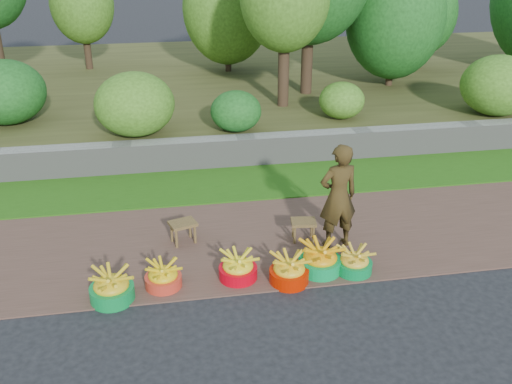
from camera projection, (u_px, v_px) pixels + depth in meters
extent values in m
plane|color=black|center=(297.00, 290.00, 7.00)|extent=(120.00, 120.00, 0.00)
cube|color=brown|center=(277.00, 239.00, 8.11)|extent=(80.00, 2.50, 0.02)
cube|color=#265C12|center=(253.00, 182.00, 9.89)|extent=(80.00, 1.50, 0.04)
cube|color=gray|center=(246.00, 151.00, 10.54)|extent=(80.00, 0.35, 0.55)
cube|color=#43451F|center=(217.00, 85.00, 14.92)|extent=(80.00, 10.00, 0.50)
cylinder|color=#312317|center=(307.00, 49.00, 12.90)|extent=(0.26, 0.26, 2.02)
cylinder|color=#312317|center=(284.00, 65.00, 12.03)|extent=(0.24, 0.24, 1.75)
cylinder|color=#312317|center=(228.00, 53.00, 15.11)|extent=(0.16, 0.16, 0.94)
ellipsoid|color=#43771F|center=(227.00, 8.00, 14.62)|extent=(2.29, 2.29, 2.86)
cylinder|color=#312317|center=(420.00, 51.00, 15.47)|extent=(0.16, 0.16, 0.92)
ellipsoid|color=#1B591B|center=(424.00, 14.00, 15.05)|extent=(1.72, 1.72, 2.15)
cylinder|color=#312317|center=(87.00, 46.00, 15.30)|extent=(0.19, 0.19, 1.21)
ellipsoid|color=#43771F|center=(82.00, 4.00, 14.84)|extent=(1.64, 1.64, 2.05)
cylinder|color=#312317|center=(390.00, 66.00, 13.77)|extent=(0.16, 0.16, 0.93)
ellipsoid|color=#1B591B|center=(395.00, 17.00, 13.28)|extent=(2.31, 2.31, 2.89)
ellipsoid|color=#43771F|center=(135.00, 104.00, 10.43)|extent=(1.46, 1.46, 1.17)
ellipsoid|color=#43771F|center=(342.00, 100.00, 11.44)|extent=(0.91, 0.91, 0.73)
ellipsoid|color=#1B591B|center=(236.00, 111.00, 10.72)|extent=(0.96, 0.96, 0.77)
ellipsoid|color=#43771F|center=(499.00, 85.00, 11.56)|extent=(1.52, 1.52, 1.22)
ellipsoid|color=#1B591B|center=(5.00, 92.00, 11.05)|extent=(1.56, 1.56, 1.24)
cylinder|color=#087C33|center=(112.00, 293.00, 6.77)|extent=(0.53, 0.53, 0.19)
ellipsoid|color=gold|center=(111.00, 283.00, 6.71)|extent=(0.46, 0.46, 0.30)
cylinder|color=red|center=(163.00, 282.00, 7.02)|extent=(0.45, 0.45, 0.16)
ellipsoid|color=gold|center=(163.00, 273.00, 6.96)|extent=(0.40, 0.40, 0.26)
cylinder|color=#C20010|center=(238.00, 273.00, 7.18)|extent=(0.49, 0.49, 0.17)
ellipsoid|color=yellow|center=(238.00, 264.00, 7.12)|extent=(0.43, 0.43, 0.28)
cylinder|color=#B01700|center=(289.00, 276.00, 7.11)|extent=(0.50, 0.50, 0.18)
ellipsoid|color=gold|center=(289.00, 266.00, 7.05)|extent=(0.44, 0.44, 0.28)
cylinder|color=#049042|center=(320.00, 265.00, 7.32)|extent=(0.55, 0.55, 0.20)
ellipsoid|color=orange|center=(320.00, 255.00, 7.26)|extent=(0.48, 0.48, 0.31)
cylinder|color=#027B36|center=(354.00, 267.00, 7.31)|extent=(0.46, 0.46, 0.17)
ellipsoid|color=gold|center=(355.00, 258.00, 7.26)|extent=(0.41, 0.41, 0.26)
cube|color=brown|center=(183.00, 224.00, 7.89)|extent=(0.42, 0.37, 0.04)
cylinder|color=brown|center=(176.00, 239.00, 7.82)|extent=(0.04, 0.04, 0.27)
cylinder|color=brown|center=(195.00, 234.00, 7.94)|extent=(0.04, 0.04, 0.27)
cylinder|color=brown|center=(172.00, 233.00, 7.97)|extent=(0.04, 0.04, 0.27)
cylinder|color=brown|center=(190.00, 228.00, 8.09)|extent=(0.04, 0.04, 0.27)
cube|color=brown|center=(304.00, 222.00, 7.95)|extent=(0.37, 0.30, 0.04)
cylinder|color=brown|center=(295.00, 235.00, 7.93)|extent=(0.04, 0.04, 0.26)
cylinder|color=brown|center=(313.00, 235.00, 7.94)|extent=(0.04, 0.04, 0.26)
cylinder|color=brown|center=(293.00, 229.00, 8.09)|extent=(0.04, 0.04, 0.26)
cylinder|color=brown|center=(312.00, 228.00, 8.10)|extent=(0.04, 0.04, 0.26)
imported|color=black|center=(338.00, 197.00, 7.63)|extent=(0.58, 0.42, 1.49)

